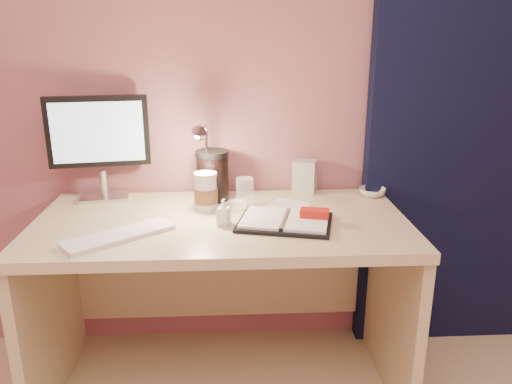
{
  "coord_description": "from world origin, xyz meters",
  "views": [
    {
      "loc": [
        0.04,
        -0.38,
        1.39
      ],
      "look_at": [
        0.13,
        1.33,
        0.85
      ],
      "focal_mm": 35.0,
      "sensor_mm": 36.0,
      "label": 1
    }
  ],
  "objects_px": {
    "keyboard": "(119,235)",
    "bowl": "(372,192)",
    "planner": "(287,220)",
    "product_box": "(305,177)",
    "desk_lamp": "(210,156)",
    "monitor": "(99,138)",
    "lotion_bottle": "(223,212)",
    "desk": "(223,265)",
    "clear_cup": "(245,193)",
    "dark_jar": "(213,178)",
    "coffee_cup": "(206,192)"
  },
  "relations": [
    {
      "from": "keyboard",
      "to": "bowl",
      "type": "distance_m",
      "value": 1.07
    },
    {
      "from": "planner",
      "to": "product_box",
      "type": "distance_m",
      "value": 0.4
    },
    {
      "from": "desk_lamp",
      "to": "keyboard",
      "type": "bearing_deg",
      "value": -122.4
    },
    {
      "from": "monitor",
      "to": "bowl",
      "type": "relative_size",
      "value": 3.84
    },
    {
      "from": "desk_lamp",
      "to": "planner",
      "type": "bearing_deg",
      "value": -25.81
    },
    {
      "from": "lotion_bottle",
      "to": "desk_lamp",
      "type": "relative_size",
      "value": 0.28
    },
    {
      "from": "desk",
      "to": "planner",
      "type": "xyz_separation_m",
      "value": [
        0.24,
        -0.14,
        0.24
      ]
    },
    {
      "from": "clear_cup",
      "to": "dark_jar",
      "type": "distance_m",
      "value": 0.17
    },
    {
      "from": "product_box",
      "to": "desk_lamp",
      "type": "bearing_deg",
      "value": -138.9
    },
    {
      "from": "dark_jar",
      "to": "product_box",
      "type": "height_order",
      "value": "dark_jar"
    },
    {
      "from": "desk",
      "to": "product_box",
      "type": "bearing_deg",
      "value": 33.44
    },
    {
      "from": "keyboard",
      "to": "monitor",
      "type": "bearing_deg",
      "value": 71.41
    },
    {
      "from": "desk_lamp",
      "to": "desk",
      "type": "bearing_deg",
      "value": -50.8
    },
    {
      "from": "coffee_cup",
      "to": "lotion_bottle",
      "type": "height_order",
      "value": "coffee_cup"
    },
    {
      "from": "desk",
      "to": "keyboard",
      "type": "relative_size",
      "value": 3.66
    },
    {
      "from": "desk",
      "to": "desk_lamp",
      "type": "xyz_separation_m",
      "value": [
        -0.04,
        0.08,
        0.43
      ]
    },
    {
      "from": "coffee_cup",
      "to": "desk_lamp",
      "type": "xyz_separation_m",
      "value": [
        0.02,
        0.04,
        0.14
      ]
    },
    {
      "from": "monitor",
      "to": "planner",
      "type": "relative_size",
      "value": 1.12
    },
    {
      "from": "monitor",
      "to": "desk_lamp",
      "type": "relative_size",
      "value": 1.29
    },
    {
      "from": "keyboard",
      "to": "product_box",
      "type": "xyz_separation_m",
      "value": [
        0.71,
        0.47,
        0.06
      ]
    },
    {
      "from": "desk",
      "to": "lotion_bottle",
      "type": "relative_size",
      "value": 14.79
    },
    {
      "from": "planner",
      "to": "lotion_bottle",
      "type": "bearing_deg",
      "value": -168.82
    },
    {
      "from": "dark_jar",
      "to": "desk_lamp",
      "type": "relative_size",
      "value": 0.56
    },
    {
      "from": "coffee_cup",
      "to": "clear_cup",
      "type": "xyz_separation_m",
      "value": [
        0.15,
        0.01,
        -0.01
      ]
    },
    {
      "from": "desk",
      "to": "product_box",
      "type": "height_order",
      "value": "product_box"
    },
    {
      "from": "planner",
      "to": "lotion_bottle",
      "type": "xyz_separation_m",
      "value": [
        -0.23,
        0.01,
        0.03
      ]
    },
    {
      "from": "desk",
      "to": "monitor",
      "type": "relative_size",
      "value": 3.24
    },
    {
      "from": "coffee_cup",
      "to": "product_box",
      "type": "relative_size",
      "value": 1.04
    },
    {
      "from": "desk",
      "to": "dark_jar",
      "type": "xyz_separation_m",
      "value": [
        -0.04,
        0.16,
        0.32
      ]
    },
    {
      "from": "planner",
      "to": "product_box",
      "type": "xyz_separation_m",
      "value": [
        0.12,
        0.38,
        0.06
      ]
    },
    {
      "from": "bowl",
      "to": "product_box",
      "type": "xyz_separation_m",
      "value": [
        -0.28,
        0.07,
        0.05
      ]
    },
    {
      "from": "keyboard",
      "to": "lotion_bottle",
      "type": "height_order",
      "value": "lotion_bottle"
    },
    {
      "from": "keyboard",
      "to": "clear_cup",
      "type": "xyz_separation_m",
      "value": [
        0.44,
        0.29,
        0.05
      ]
    },
    {
      "from": "desk",
      "to": "planner",
      "type": "distance_m",
      "value": 0.37
    },
    {
      "from": "product_box",
      "to": "desk_lamp",
      "type": "distance_m",
      "value": 0.45
    },
    {
      "from": "bowl",
      "to": "lotion_bottle",
      "type": "bearing_deg",
      "value": -154.83
    },
    {
      "from": "keyboard",
      "to": "coffee_cup",
      "type": "distance_m",
      "value": 0.4
    },
    {
      "from": "product_box",
      "to": "desk_lamp",
      "type": "height_order",
      "value": "desk_lamp"
    },
    {
      "from": "monitor",
      "to": "dark_jar",
      "type": "height_order",
      "value": "monitor"
    },
    {
      "from": "desk",
      "to": "lotion_bottle",
      "type": "xyz_separation_m",
      "value": [
        0.01,
        -0.13,
        0.27
      ]
    },
    {
      "from": "monitor",
      "to": "product_box",
      "type": "xyz_separation_m",
      "value": [
        0.86,
        0.04,
        -0.19
      ]
    },
    {
      "from": "desk",
      "to": "clear_cup",
      "type": "bearing_deg",
      "value": 28.15
    },
    {
      "from": "coffee_cup",
      "to": "clear_cup",
      "type": "distance_m",
      "value": 0.15
    },
    {
      "from": "desk_lamp",
      "to": "coffee_cup",
      "type": "bearing_deg",
      "value": -103.31
    },
    {
      "from": "monitor",
      "to": "planner",
      "type": "distance_m",
      "value": 0.85
    },
    {
      "from": "keyboard",
      "to": "coffee_cup",
      "type": "relative_size",
      "value": 2.55
    },
    {
      "from": "clear_cup",
      "to": "lotion_bottle",
      "type": "bearing_deg",
      "value": -115.26
    },
    {
      "from": "planner",
      "to": "monitor",
      "type": "bearing_deg",
      "value": 169.19
    },
    {
      "from": "product_box",
      "to": "clear_cup",
      "type": "bearing_deg",
      "value": -125.32
    },
    {
      "from": "dark_jar",
      "to": "bowl",
      "type": "bearing_deg",
      "value": 1.16
    }
  ]
}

